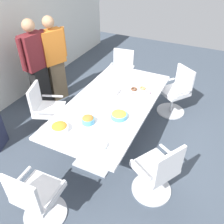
{
  "coord_description": "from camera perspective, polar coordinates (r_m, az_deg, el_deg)",
  "views": [
    {
      "loc": [
        -2.7,
        -1.3,
        2.79
      ],
      "look_at": [
        0.0,
        0.0,
        0.55
      ],
      "focal_mm": 37.4,
      "sensor_mm": 36.0,
      "label": 1
    }
  ],
  "objects": [
    {
      "name": "ground_plane",
      "position": [
        4.1,
        0.0,
        -6.23
      ],
      "size": [
        10.0,
        10.0,
        0.01
      ],
      "primitive_type": "cube",
      "color": "#3D4754"
    },
    {
      "name": "conference_table",
      "position": [
        3.7,
        0.0,
        0.93
      ],
      "size": [
        2.4,
        1.2,
        0.75
      ],
      "color": "silver",
      "rests_on": "ground"
    },
    {
      "name": "office_chair_0",
      "position": [
        3.1,
        10.97,
        -14.46
      ],
      "size": [
        0.74,
        0.74,
        0.91
      ],
      "rotation": [
        0.0,
        0.0,
        -0.54
      ],
      "color": "silver",
      "rests_on": "ground"
    },
    {
      "name": "office_chair_1",
      "position": [
        4.64,
        15.29,
        4.37
      ],
      "size": [
        0.76,
        0.76,
        0.91
      ],
      "rotation": [
        0.0,
        0.0,
        0.92
      ],
      "color": "silver",
      "rests_on": "ground"
    },
    {
      "name": "office_chair_2",
      "position": [
        5.16,
        2.24,
        9.22
      ],
      "size": [
        0.6,
        0.6,
        0.91
      ],
      "rotation": [
        0.0,
        0.0,
        -4.59
      ],
      "color": "silver",
      "rests_on": "ground"
    },
    {
      "name": "office_chair_3",
      "position": [
        4.13,
        -15.61,
        -0.04
      ],
      "size": [
        0.7,
        0.7,
        0.91
      ],
      "rotation": [
        0.0,
        0.0,
        -2.77
      ],
      "color": "silver",
      "rests_on": "ground"
    },
    {
      "name": "office_chair_4",
      "position": [
        2.96,
        -17.87,
        -19.51
      ],
      "size": [
        0.56,
        0.56,
        0.91
      ],
      "rotation": [
        0.0,
        0.0,
        -1.54
      ],
      "color": "silver",
      "rests_on": "ground"
    },
    {
      "name": "person_standing_1",
      "position": [
        4.67,
        -18.01,
        11.02
      ],
      "size": [
        0.62,
        0.28,
        1.72
      ],
      "rotation": [
        0.0,
        0.0,
        -3.27
      ],
      "color": "black",
      "rests_on": "ground"
    },
    {
      "name": "person_standing_2",
      "position": [
        4.83,
        -14.02,
        12.44
      ],
      "size": [
        0.6,
        0.37,
        1.7
      ],
      "rotation": [
        0.0,
        0.0,
        -3.52
      ],
      "color": "brown",
      "rests_on": "ground"
    },
    {
      "name": "snack_bowl_chips_yellow",
      "position": [
        3.28,
        1.72,
        -0.73
      ],
      "size": [
        0.24,
        0.24,
        0.09
      ],
      "color": "#4C9EC6",
      "rests_on": "conference_table"
    },
    {
      "name": "snack_bowl_chips_orange",
      "position": [
        3.13,
        -12.73,
        -3.7
      ],
      "size": [
        0.23,
        0.23,
        0.11
      ],
      "color": "white",
      "rests_on": "conference_table"
    },
    {
      "name": "snack_bowl_pretzels",
      "position": [
        3.2,
        -5.9,
        -1.85
      ],
      "size": [
        0.18,
        0.18,
        0.11
      ],
      "color": "#4C9EC6",
      "rests_on": "conference_table"
    },
    {
      "name": "donut_platter",
      "position": [
        3.86,
        6.82,
        4.85
      ],
      "size": [
        0.35,
        0.34,
        0.04
      ],
      "color": "white",
      "rests_on": "conference_table"
    },
    {
      "name": "plate_stack",
      "position": [
        2.86,
        -3.08,
        -8.14
      ],
      "size": [
        0.19,
        0.19,
        0.04
      ],
      "color": "white",
      "rests_on": "conference_table"
    },
    {
      "name": "napkin_pile",
      "position": [
        3.83,
        0.53,
        5.21
      ],
      "size": [
        0.15,
        0.15,
        0.07
      ],
      "primitive_type": "cube",
      "color": "white",
      "rests_on": "conference_table"
    }
  ]
}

